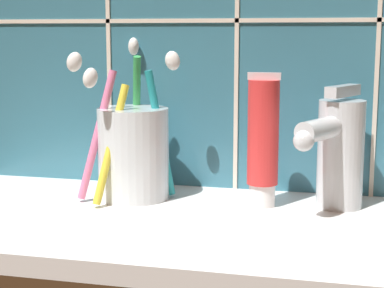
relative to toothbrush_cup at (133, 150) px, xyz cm
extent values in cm
cube|color=white|center=(9.22, -6.70, -6.69)|extent=(65.00, 28.89, 2.00)
cube|color=beige|center=(9.22, 7.15, 14.82)|extent=(75.00, 0.24, 0.50)
cylinder|color=silver|center=(0.08, 0.00, -0.41)|extent=(8.21, 8.21, 10.56)
cylinder|color=teal|center=(3.14, 0.70, 1.94)|extent=(3.54, 2.25, 14.62)
ellipsoid|color=white|center=(4.50, 1.31, 10.25)|extent=(2.40, 2.03, 2.46)
cylinder|color=green|center=(-0.85, 4.05, 2.69)|extent=(3.01, 5.43, 16.21)
ellipsoid|color=white|center=(-1.89, 6.47, 11.73)|extent=(2.08, 2.57, 2.59)
cylinder|color=pink|center=(-3.58, -1.85, 1.93)|extent=(4.42, 3.98, 14.70)
ellipsoid|color=white|center=(-5.40, -3.41, 10.21)|extent=(2.54, 2.44, 2.58)
cylinder|color=yellow|center=(-1.39, -3.23, 1.16)|extent=(3.42, 5.19, 13.20)
ellipsoid|color=white|center=(-2.68, -5.56, 8.64)|extent=(2.26, 2.67, 2.64)
cylinder|color=white|center=(15.11, 0.00, -4.43)|extent=(2.92, 2.92, 2.53)
cylinder|color=red|center=(15.11, 0.00, 2.59)|extent=(3.44, 3.44, 11.51)
cube|color=silver|center=(15.11, 0.00, 8.75)|extent=(3.61, 0.36, 0.80)
cylinder|color=silver|center=(23.45, 1.68, 0.25)|extent=(5.05, 5.05, 11.87)
cylinder|color=silver|center=(21.67, -2.13, 3.57)|extent=(5.61, 8.58, 2.27)
sphere|color=silver|center=(19.90, -5.94, 2.81)|extent=(2.12, 2.12, 2.12)
cube|color=silver|center=(23.45, 1.68, 7.18)|extent=(3.80, 6.03, 1.20)
camera|label=1|loc=(23.89, -69.27, 13.31)|focal=60.00mm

